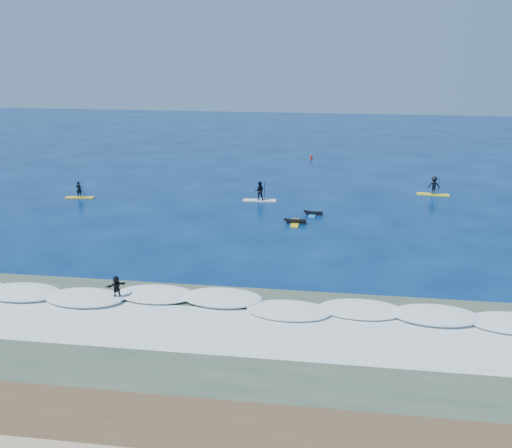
# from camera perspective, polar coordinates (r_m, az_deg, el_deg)

# --- Properties ---
(ground) EXTENTS (160.00, 160.00, 0.00)m
(ground) POSITION_cam_1_polar(r_m,az_deg,el_deg) (42.45, -2.22, -2.07)
(ground) COLOR #031A42
(ground) RESTS_ON ground
(wet_sand_strip) EXTENTS (90.00, 5.00, 0.08)m
(wet_sand_strip) POSITION_cam_1_polar(r_m,az_deg,el_deg) (24.04, -11.80, -19.77)
(wet_sand_strip) COLOR brown
(wet_sand_strip) RESTS_ON ground
(shallow_water) EXTENTS (90.00, 13.00, 0.01)m
(shallow_water) POSITION_cam_1_polar(r_m,az_deg,el_deg) (30.00, -7.00, -11.20)
(shallow_water) COLOR #374B3B
(shallow_water) RESTS_ON ground
(breaking_wave) EXTENTS (40.00, 6.00, 0.30)m
(breaking_wave) POSITION_cam_1_polar(r_m,az_deg,el_deg) (33.43, -5.26, -7.91)
(breaking_wave) COLOR white
(breaking_wave) RESTS_ON ground
(whitewater) EXTENTS (34.00, 5.00, 0.02)m
(whitewater) POSITION_cam_1_polar(r_m,az_deg,el_deg) (30.84, -6.53, -10.32)
(whitewater) COLOR silver
(whitewater) RESTS_ON ground
(sup_paddler_left) EXTENTS (2.75, 0.99, 1.88)m
(sup_paddler_left) POSITION_cam_1_polar(r_m,az_deg,el_deg) (57.26, -17.27, 3.07)
(sup_paddler_left) COLOR yellow
(sup_paddler_left) RESTS_ON ground
(sup_paddler_center) EXTENTS (3.14, 0.95, 2.18)m
(sup_paddler_center) POSITION_cam_1_polar(r_m,az_deg,el_deg) (53.62, 0.36, 3.16)
(sup_paddler_center) COLOR white
(sup_paddler_center) RESTS_ON ground
(sup_paddler_right) EXTENTS (3.14, 1.09, 2.16)m
(sup_paddler_right) POSITION_cam_1_polar(r_m,az_deg,el_deg) (58.33, 17.36, 3.58)
(sup_paddler_right) COLOR yellow
(sup_paddler_right) RESTS_ON ground
(prone_paddler_near) EXTENTS (1.87, 2.37, 0.49)m
(prone_paddler_near) POSITION_cam_1_polar(r_m,az_deg,el_deg) (47.25, 3.94, 0.23)
(prone_paddler_near) COLOR yellow
(prone_paddler_near) RESTS_ON ground
(prone_paddler_far) EXTENTS (1.67, 2.14, 0.44)m
(prone_paddler_far) POSITION_cam_1_polar(r_m,az_deg,el_deg) (49.70, 5.73, 1.06)
(prone_paddler_far) COLOR blue
(prone_paddler_far) RESTS_ON ground
(wave_surfer) EXTENTS (1.86, 1.64, 1.42)m
(wave_surfer) POSITION_cam_1_polar(r_m,az_deg,el_deg) (34.24, -13.77, -6.26)
(wave_surfer) COLOR white
(wave_surfer) RESTS_ON breaking_wave
(marker_buoy) EXTENTS (0.30, 0.30, 0.72)m
(marker_buoy) POSITION_cam_1_polar(r_m,az_deg,el_deg) (72.85, 5.55, 6.66)
(marker_buoy) COLOR red
(marker_buoy) RESTS_ON ground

